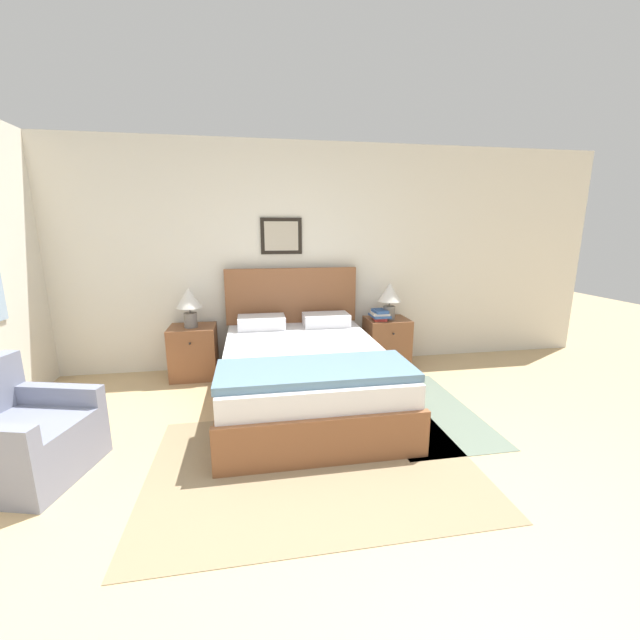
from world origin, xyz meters
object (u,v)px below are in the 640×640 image
Objects in this scene: bed at (304,371)px; table_lamp_near_window at (189,301)px; nightstand_near_window at (194,352)px; armchair at (18,439)px; table_lamp_by_door at (390,295)px; nightstand_by_door at (386,342)px.

table_lamp_near_window is (-1.13, 0.83, 0.57)m from bed.
nightstand_near_window is (-1.13, 0.86, -0.01)m from bed.
armchair is 2.06× the size of table_lamp_by_door.
armchair is 1.53× the size of nightstand_by_door.
nightstand_near_window is 0.58m from table_lamp_near_window.
table_lamp_by_door is (1.14, 0.83, 0.57)m from bed.
bed is 3.73× the size of nightstand_near_window.
table_lamp_by_door is at bearing -78.02° from nightstand_by_door.
armchair is at bearing -118.34° from table_lamp_near_window.
armchair is 2.06× the size of table_lamp_near_window.
bed is 2.43× the size of armchair.
nightstand_by_door is (2.26, 0.00, 0.00)m from nightstand_near_window.
table_lamp_by_door is (2.26, -0.03, 0.58)m from nightstand_near_window.
bed is at bearing -143.96° from table_lamp_by_door.
table_lamp_near_window reaches higher than armchair.
nightstand_near_window is at bearing 83.17° from table_lamp_near_window.
table_lamp_by_door is (2.27, 0.00, 0.00)m from table_lamp_near_window.
table_lamp_by_door is (3.17, 1.67, 0.61)m from armchair.
table_lamp_near_window reaches higher than nightstand_by_door.
bed reaches higher than table_lamp_by_door.
table_lamp_by_door reaches higher than nightstand_near_window.
table_lamp_near_window is (-0.00, -0.03, 0.58)m from nightstand_near_window.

